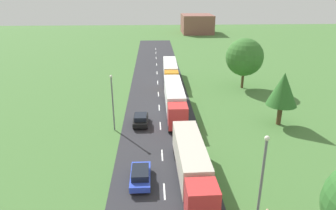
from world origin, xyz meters
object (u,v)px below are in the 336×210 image
(lamppost_lead, at_px, (261,185))
(distant_building, at_px, (197,24))
(tree_oak, at_px, (245,57))
(truck_second, at_px, (175,98))
(car_third, at_px, (141,119))
(tree_birch, at_px, (283,89))
(car_second, at_px, (140,175))
(lamppost_second, at_px, (113,100))
(truck_third, at_px, (170,71))
(truck_lead, at_px, (192,163))

(lamppost_lead, xyz_separation_m, distant_building, (10.32, 106.22, -1.20))
(lamppost_lead, height_order, tree_oak, tree_oak)
(truck_second, relative_size, lamppost_lead, 1.71)
(car_third, xyz_separation_m, distant_building, (19.26, 85.90, 2.68))
(truck_second, distance_m, tree_birch, 14.70)
(car_third, distance_m, tree_oak, 24.06)
(tree_birch, bearing_deg, car_second, -145.54)
(car_second, distance_m, tree_birch, 22.21)
(lamppost_second, distance_m, distant_building, 90.13)
(truck_second, height_order, car_second, truck_second)
(truck_third, height_order, car_second, truck_third)
(truck_second, xyz_separation_m, lamppost_second, (-8.11, -5.52, 1.93))
(truck_third, height_order, lamppost_lead, lamppost_lead)
(truck_third, relative_size, tree_birch, 1.84)
(lamppost_lead, relative_size, distant_building, 0.61)
(truck_third, xyz_separation_m, distant_building, (14.19, 65.76, 1.43))
(truck_lead, relative_size, truck_second, 0.88)
(tree_oak, bearing_deg, truck_second, -139.57)
(truck_second, xyz_separation_m, car_second, (-4.37, -17.14, -1.36))
(truck_third, xyz_separation_m, lamppost_lead, (3.87, -40.46, 2.62))
(truck_second, height_order, tree_birch, tree_birch)
(truck_third, height_order, car_third, truck_third)
(car_second, bearing_deg, lamppost_lead, -40.74)
(truck_lead, height_order, distant_building, distant_building)
(truck_lead, relative_size, tree_birch, 1.78)
(car_second, bearing_deg, distant_building, 79.21)
(car_second, distance_m, distant_building, 100.69)
(lamppost_second, height_order, tree_birch, lamppost_second)
(car_third, bearing_deg, distant_building, 77.36)
(lamppost_second, bearing_deg, truck_lead, -54.34)
(car_second, bearing_deg, tree_oak, 58.31)
(truck_third, bearing_deg, car_third, -104.13)
(truck_third, height_order, tree_oak, tree_oak)
(car_third, bearing_deg, lamppost_second, -157.91)
(truck_second, relative_size, car_second, 3.36)
(tree_birch, bearing_deg, lamppost_lead, -115.71)
(truck_second, distance_m, truck_third, 15.98)
(truck_lead, relative_size, tree_oak, 1.41)
(car_third, height_order, distant_building, distant_building)
(car_second, relative_size, lamppost_second, 0.59)
(car_second, height_order, tree_oak, tree_oak)
(truck_third, distance_m, car_third, 20.81)
(truck_third, relative_size, tree_oak, 1.47)
(lamppost_lead, bearing_deg, truck_third, 95.46)
(car_second, height_order, car_third, car_second)
(truck_lead, bearing_deg, tree_oak, 65.97)
(tree_oak, xyz_separation_m, distant_building, (1.36, 70.56, -2.13))
(car_second, distance_m, tree_oak, 33.62)
(truck_second, height_order, distant_building, distant_building)
(truck_lead, bearing_deg, lamppost_second, 125.66)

